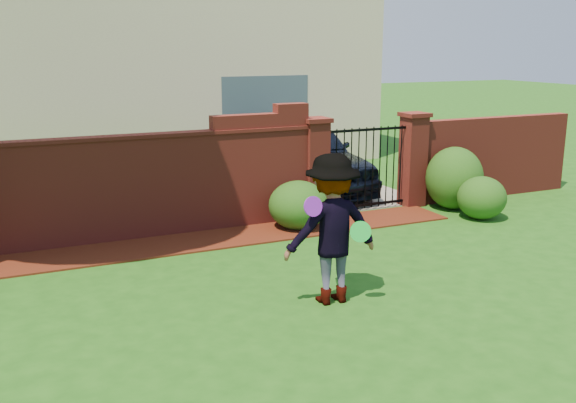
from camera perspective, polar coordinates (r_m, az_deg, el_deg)
name	(u,v)px	position (r m, az deg, el deg)	size (l,w,h in m)	color
ground	(287,317)	(7.96, -0.11, -10.06)	(80.00, 80.00, 0.01)	#1C5014
mulch_bed	(147,248)	(10.67, -12.30, -4.01)	(11.10, 1.08, 0.03)	#3E140B
brick_wall	(68,190)	(10.92, -18.73, 0.93)	(8.70, 0.31, 2.16)	maroon
brick_wall_return	(491,157)	(14.53, 17.35, 3.75)	(4.00, 0.25, 1.70)	maroon
pillar_left	(315,167)	(12.14, 2.38, 3.02)	(0.50, 0.50, 1.88)	maroon
pillar_right	(413,159)	(13.27, 10.90, 3.70)	(0.50, 0.50, 1.88)	maroon
iron_gate	(366,168)	(12.69, 6.82, 2.93)	(1.78, 0.03, 1.60)	black
driveway	(282,174)	(16.34, -0.56, 2.40)	(3.20, 8.00, 0.01)	gray
house	(141,45)	(19.06, -12.74, 13.24)	(12.40, 6.40, 6.30)	beige
car	(306,156)	(14.28, 1.62, 3.99)	(1.88, 4.68, 1.60)	black
shrub_left	(298,205)	(11.44, 0.92, -0.32)	(1.06, 1.06, 0.86)	#154615
shrub_middle	(454,178)	(13.23, 14.39, 2.00)	(1.13, 1.13, 1.24)	#154615
shrub_right	(482,198)	(12.64, 16.64, 0.31)	(0.91, 0.91, 0.81)	#154615
man	(333,230)	(8.09, 3.93, -2.49)	(1.23, 0.71, 1.91)	gray
frisbee_purple	(313,206)	(7.72, 2.22, -0.43)	(0.25, 0.25, 0.02)	purple
frisbee_green	(361,232)	(7.94, 6.38, -2.64)	(0.26, 0.26, 0.02)	green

